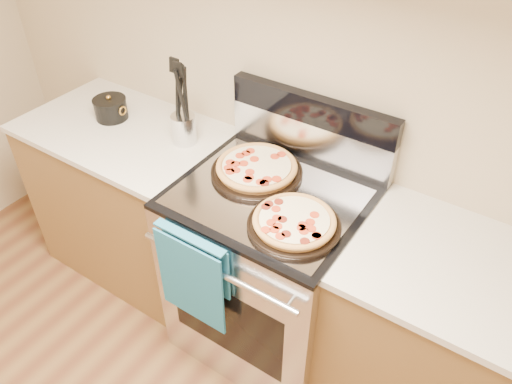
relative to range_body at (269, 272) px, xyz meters
The scene contains 17 objects.
wall_back 0.97m from the range_body, 90.00° to the left, with size 4.00×4.00×0.00m, color #C4B08D.
range_body is the anchor object (origin of this frame).
oven_window 0.34m from the range_body, 90.00° to the right, with size 0.56×0.01×0.40m, color black.
cooktop 0.46m from the range_body, ahead, with size 0.76×0.68×0.02m, color black.
backsplash_lower 0.64m from the range_body, 90.00° to the left, with size 0.76×0.06×0.18m, color silver.
backsplash_upper 0.77m from the range_body, 90.00° to the left, with size 0.76×0.06×0.12m, color black.
oven_handle 0.51m from the range_body, 90.00° to the right, with size 0.03×0.03×0.70m, color silver.
dish_towel 0.47m from the range_body, 107.74° to the right, with size 0.32×0.05×0.42m, color #1A5383, non-canonical shape.
foil_sheet 0.47m from the range_body, 90.00° to the right, with size 0.70×0.55×0.01m, color gray.
cabinet_left 0.88m from the range_body, behind, with size 1.00×0.62×0.88m, color brown.
countertop_left 0.99m from the range_body, behind, with size 1.02×0.64×0.03m, color beige.
cabinet_right 0.88m from the range_body, ahead, with size 1.00×0.62×0.88m, color brown.
countertop_right 0.99m from the range_body, ahead, with size 1.02×0.64×0.03m, color beige.
pepperoni_pizza_back 0.52m from the range_body, 149.35° to the left, with size 0.38×0.38×0.05m, color #B87838, non-canonical shape.
pepperoni_pizza_front 0.55m from the range_body, 35.44° to the right, with size 0.34×0.34×0.05m, color #B87838, non-canonical shape.
utensil_crock 0.77m from the range_body, 168.71° to the left, with size 0.11×0.11×0.14m, color silver.
saucepan 1.11m from the range_body, behind, with size 0.16×0.16×0.10m, color black.
Camera 1 is at (0.82, 0.32, 2.19)m, focal length 35.00 mm.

